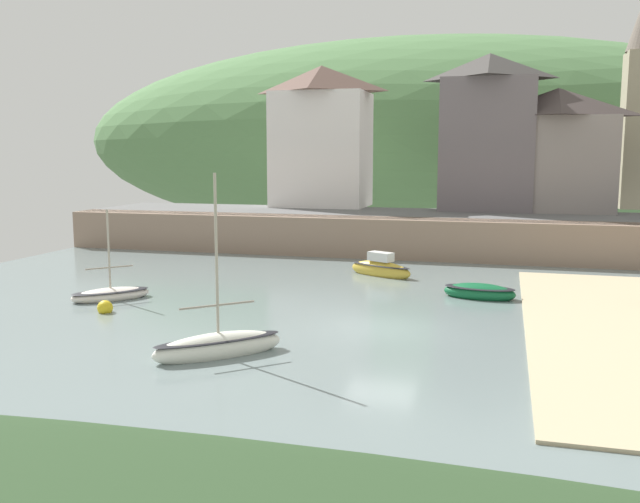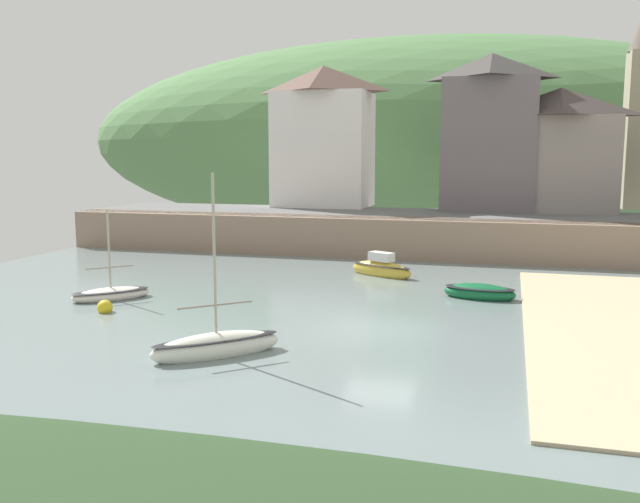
# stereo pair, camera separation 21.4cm
# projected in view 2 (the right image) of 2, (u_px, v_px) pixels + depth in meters

# --- Properties ---
(ground) EXTENTS (48.00, 41.00, 0.61)m
(ground) POSITION_uv_depth(u_px,v_px,m) (363.00, 430.00, 15.08)
(ground) COLOR slate
(quay_seawall) EXTENTS (48.00, 9.40, 2.40)m
(quay_seawall) POSITION_uv_depth(u_px,v_px,m) (435.00, 236.00, 41.07)
(quay_seawall) COLOR gray
(quay_seawall) RESTS_ON ground
(hillside_backdrop) EXTENTS (80.00, 44.00, 22.36)m
(hillside_backdrop) POSITION_uv_depth(u_px,v_px,m) (422.00, 140.00, 77.61)
(hillside_backdrop) COLOR #54804C
(hillside_backdrop) RESTS_ON ground
(waterfront_building_left) EXTENTS (7.11, 5.25, 10.25)m
(waterfront_building_left) POSITION_uv_depth(u_px,v_px,m) (323.00, 136.00, 49.97)
(waterfront_building_left) COLOR silver
(waterfront_building_left) RESTS_ON ground
(waterfront_building_centre) EXTENTS (6.50, 5.94, 10.67)m
(waterfront_building_centre) POSITION_uv_depth(u_px,v_px,m) (490.00, 131.00, 46.74)
(waterfront_building_centre) COLOR slate
(waterfront_building_centre) RESTS_ON ground
(waterfront_building_right) EXTENTS (7.73, 5.63, 8.24)m
(waterfront_building_right) POSITION_uv_depth(u_px,v_px,m) (558.00, 149.00, 45.69)
(waterfront_building_right) COLOR gray
(waterfront_building_right) RESTS_ON ground
(sailboat_white_hull) EXTENTS (3.73, 2.48, 1.46)m
(sailboat_white_hull) POSITION_uv_depth(u_px,v_px,m) (381.00, 269.00, 35.09)
(sailboat_white_hull) COLOR gold
(sailboat_white_hull) RESTS_ON ground
(sailboat_tall_mast) EXTENTS (3.73, 3.61, 5.91)m
(sailboat_tall_mast) POSITION_uv_depth(u_px,v_px,m) (216.00, 346.00, 21.14)
(sailboat_tall_mast) COLOR white
(sailboat_tall_mast) RESTS_ON ground
(motorboat_with_cabin) EXTENTS (3.30, 1.85, 0.83)m
(motorboat_with_cabin) POSITION_uv_depth(u_px,v_px,m) (480.00, 292.00, 29.66)
(motorboat_with_cabin) COLOR #115D32
(motorboat_with_cabin) RESTS_ON ground
(fishing_boat_green) EXTENTS (3.23, 3.31, 4.07)m
(fishing_boat_green) POSITION_uv_depth(u_px,v_px,m) (111.00, 294.00, 29.44)
(fishing_boat_green) COLOR silver
(fishing_boat_green) RESTS_ON ground
(mooring_buoy) EXTENTS (0.61, 0.61, 0.61)m
(mooring_buoy) POSITION_uv_depth(u_px,v_px,m) (105.00, 308.00, 27.02)
(mooring_buoy) COLOR yellow
(mooring_buoy) RESTS_ON ground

